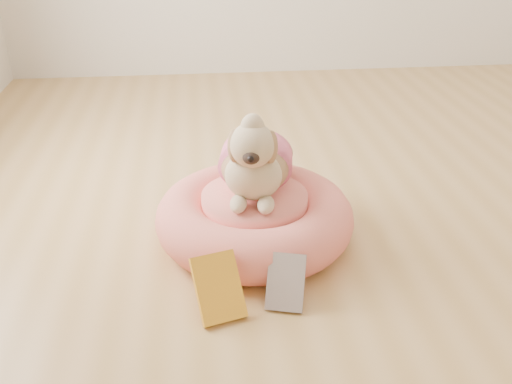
{
  "coord_description": "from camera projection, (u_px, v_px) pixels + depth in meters",
  "views": [
    {
      "loc": [
        -0.68,
        -1.97,
        1.19
      ],
      "look_at": [
        -0.48,
        -0.14,
        0.23
      ],
      "focal_mm": 40.0,
      "sensor_mm": 36.0,
      "label": 1
    }
  ],
  "objects": [
    {
      "name": "dog",
      "position": [
        255.0,
        146.0,
        2.08
      ],
      "size": [
        0.41,
        0.54,
        0.36
      ],
      "primitive_type": null,
      "rotation": [
        0.0,
        0.0,
        -0.17
      ],
      "color": "brown",
      "rests_on": "pet_bed"
    },
    {
      "name": "book_white",
      "position": [
        286.0,
        282.0,
        1.83
      ],
      "size": [
        0.15,
        0.15,
        0.16
      ],
      "primitive_type": "cube",
      "rotation": [
        -0.6,
        0.0,
        -0.27
      ],
      "color": "white",
      "rests_on": "floor"
    },
    {
      "name": "floor",
      "position": [
        368.0,
        219.0,
        2.35
      ],
      "size": [
        4.5,
        4.5,
        0.0
      ],
      "primitive_type": "plane",
      "color": "tan",
      "rests_on": "ground"
    },
    {
      "name": "pet_bed",
      "position": [
        255.0,
        217.0,
        2.18
      ],
      "size": [
        0.75,
        0.75,
        0.19
      ],
      "color": "#F97761",
      "rests_on": "floor"
    },
    {
      "name": "book_yellow",
      "position": [
        218.0,
        288.0,
        1.79
      ],
      "size": [
        0.18,
        0.19,
        0.19
      ],
      "primitive_type": "cube",
      "rotation": [
        -0.66,
        0.0,
        0.28
      ],
      "color": "yellow",
      "rests_on": "floor"
    }
  ]
}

